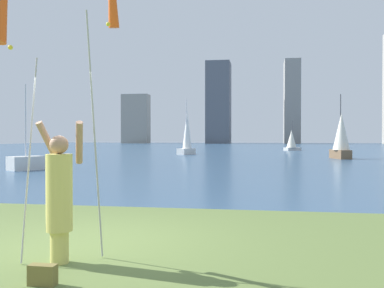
{
  "coord_description": "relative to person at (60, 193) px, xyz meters",
  "views": [
    {
      "loc": [
        2.71,
        -6.44,
        1.67
      ],
      "look_at": [
        0.01,
        10.01,
        1.4
      ],
      "focal_mm": 40.18,
      "sensor_mm": 36.0,
      "label": 1
    }
  ],
  "objects": [
    {
      "name": "ground",
      "position": [
        -0.07,
        52.09,
        -0.99
      ],
      "size": [
        120.0,
        138.0,
        0.12
      ],
      "color": "#5B7038"
    },
    {
      "name": "person",
      "position": [
        0.0,
        0.0,
        0.0
      ],
      "size": [
        0.69,
        0.51,
        1.89
      ],
      "rotation": [
        0.0,
        0.0,
        0.28
      ],
      "color": "#D8CC66",
      "rests_on": "ground"
    },
    {
      "name": "bag",
      "position": [
        0.21,
        -0.83,
        -0.81
      ],
      "size": [
        0.31,
        0.14,
        0.23
      ],
      "color": "olive",
      "rests_on": "ground"
    },
    {
      "name": "sailboat_0",
      "position": [
        8.65,
        29.25,
        0.74
      ],
      "size": [
        1.5,
        2.68,
        4.99
      ],
      "color": "brown",
      "rests_on": "ground"
    },
    {
      "name": "sailboat_2",
      "position": [
        -4.51,
        35.25,
        0.92
      ],
      "size": [
        1.68,
        2.0,
        5.35
      ],
      "color": "silver",
      "rests_on": "ground"
    },
    {
      "name": "sailboat_4",
      "position": [
        6.25,
        49.41,
        0.31
      ],
      "size": [
        2.3,
        2.31,
        3.72
      ],
      "color": "silver",
      "rests_on": "ground"
    },
    {
      "name": "sailboat_7",
      "position": [
        -9.17,
        14.73,
        -0.55
      ],
      "size": [
        1.7,
        1.88,
        4.34
      ],
      "color": "silver",
      "rests_on": "ground"
    },
    {
      "name": "skyline_tower_0",
      "position": [
        -31.45,
        107.75,
        5.71
      ],
      "size": [
        7.22,
        4.0,
        13.28
      ],
      "color": "gray",
      "rests_on": "ground"
    },
    {
      "name": "skyline_tower_1",
      "position": [
        -8.79,
        107.57,
        9.74
      ],
      "size": [
        6.2,
        7.46,
        21.33
      ],
      "color": "#565B66",
      "rests_on": "ground"
    },
    {
      "name": "skyline_tower_2",
      "position": [
        10.26,
        109.97,
        9.93
      ],
      "size": [
        4.03,
        7.54,
        21.71
      ],
      "color": "gray",
      "rests_on": "ground"
    }
  ]
}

